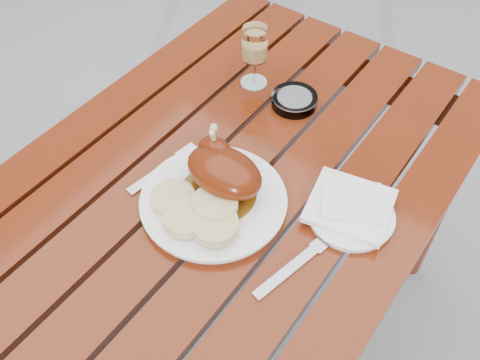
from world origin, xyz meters
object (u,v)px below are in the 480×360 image
(dinner_plate, at_px, (214,201))
(side_plate, at_px, (351,216))
(ashtray, at_px, (294,100))
(wine_glass, at_px, (254,57))
(table, at_px, (230,270))

(dinner_plate, distance_m, side_plate, 0.27)
(side_plate, relative_size, ashtray, 1.57)
(wine_glass, bearing_deg, dinner_plate, -66.92)
(table, relative_size, dinner_plate, 4.20)
(ashtray, bearing_deg, table, -89.14)
(ashtray, bearing_deg, dinner_plate, -85.07)
(table, xyz_separation_m, ashtray, (-0.00, 0.26, 0.39))
(wine_glass, xyz_separation_m, ashtray, (0.12, -0.01, -0.06))
(wine_glass, distance_m, side_plate, 0.45)
(side_plate, bearing_deg, table, -169.55)
(side_plate, xyz_separation_m, ashtray, (-0.26, 0.21, 0.01))
(wine_glass, bearing_deg, ashtray, -4.94)
(table, bearing_deg, ashtray, 90.86)
(table, relative_size, wine_glass, 7.98)
(table, distance_m, ashtray, 0.47)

